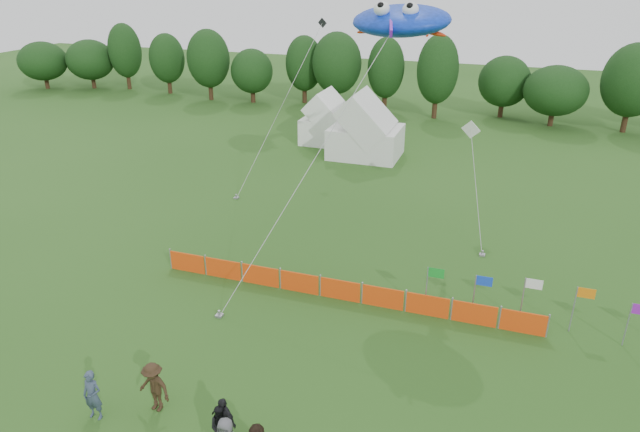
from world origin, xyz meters
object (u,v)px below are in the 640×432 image
(spectator_a, at_px, (93,395))
(spectator_b, at_px, (221,426))
(tent_right, at_px, (366,132))
(stingray_kite, at_px, (403,20))
(spectator_d, at_px, (224,420))
(tent_left, at_px, (327,122))
(spectator_c, at_px, (154,387))
(barrier_fence, at_px, (340,290))

(spectator_a, xyz_separation_m, spectator_b, (4.67, 0.30, -0.16))
(tent_right, relative_size, spectator_a, 2.98)
(tent_right, relative_size, stingray_kite, 0.35)
(spectator_d, bearing_deg, tent_left, 119.39)
(spectator_b, distance_m, spectator_d, 0.21)
(spectator_a, height_order, spectator_c, spectator_c)
(spectator_a, height_order, stingray_kite, stingray_kite)
(tent_left, height_order, spectator_b, tent_left)
(spectator_a, height_order, spectator_b, spectator_a)
(barrier_fence, bearing_deg, stingray_kite, 80.93)
(tent_left, distance_m, spectator_d, 34.26)
(tent_left, relative_size, barrier_fence, 0.23)
(stingray_kite, bearing_deg, spectator_b, -97.05)
(stingray_kite, bearing_deg, spectator_d, -97.20)
(tent_right, distance_m, spectator_a, 31.08)
(stingray_kite, bearing_deg, tent_left, 118.27)
(spectator_d, bearing_deg, spectator_b, -68.21)
(tent_right, distance_m, spectator_b, 30.96)
(barrier_fence, xyz_separation_m, spectator_b, (-0.96, -9.57, 0.28))
(tent_right, distance_m, spectator_d, 30.77)
(spectator_d, distance_m, stingray_kite, 19.09)
(spectator_b, bearing_deg, spectator_a, 160.28)
(barrier_fence, bearing_deg, spectator_c, -113.74)
(spectator_d, bearing_deg, stingray_kite, 99.32)
(tent_right, xyz_separation_m, spectator_c, (0.54, -30.04, -1.03))
(barrier_fence, xyz_separation_m, spectator_a, (-5.63, -9.87, 0.43))
(barrier_fence, relative_size, spectator_b, 11.51)
(tent_right, bearing_deg, spectator_d, -83.53)
(stingray_kite, bearing_deg, spectator_c, -108.00)
(tent_left, bearing_deg, spectator_a, -84.98)
(barrier_fence, bearing_deg, spectator_a, -119.72)
(spectator_b, xyz_separation_m, spectator_c, (-2.94, 0.70, 0.18))
(tent_left, height_order, spectator_d, tent_left)
(tent_right, relative_size, barrier_fence, 0.31)
(spectator_b, relative_size, spectator_c, 0.82)
(tent_right, bearing_deg, tent_left, 145.80)
(tent_left, relative_size, spectator_d, 2.34)
(tent_left, bearing_deg, tent_right, -34.20)
(tent_left, relative_size, spectator_b, 2.59)
(tent_left, xyz_separation_m, barrier_fence, (8.61, -24.00, -1.29))
(barrier_fence, distance_m, spectator_d, 9.44)
(tent_right, height_order, spectator_d, tent_right)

